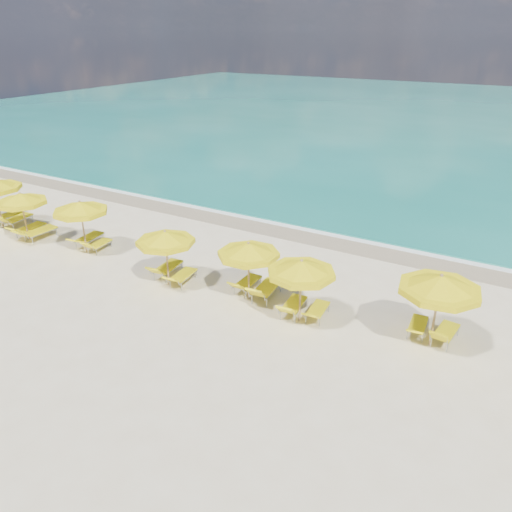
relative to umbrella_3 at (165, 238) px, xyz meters
The scene contains 25 objects.
ground_plane 3.59m from the umbrella_3, ahead, with size 120.00×120.00×0.00m, color beige.
ocean 48.45m from the umbrella_3, 86.48° to the left, with size 120.00×80.00×0.30m, color #126A5E.
wet_sand_band 8.50m from the umbrella_3, 68.91° to the left, with size 120.00×2.60×0.01m, color tan.
foam_line 9.24m from the umbrella_3, 70.74° to the left, with size 120.00×1.20×0.03m, color white.
whitecap_near 17.69m from the umbrella_3, 99.91° to the left, with size 14.00×0.36×0.05m, color white.
umbrella_1 8.86m from the umbrella_3, behind, with size 2.75×2.75×2.39m.
umbrella_2 5.40m from the umbrella_3, behind, with size 3.10×3.10×2.44m.
umbrella_3 is the anchor object (origin of this frame).
umbrella_4 3.42m from the umbrella_3, 10.36° to the left, with size 2.96×2.96×2.33m.
umbrella_5 5.71m from the umbrella_3, ahead, with size 2.72×2.72×2.38m.
umbrella_6 10.05m from the umbrella_3, ahead, with size 3.05×3.05×2.59m.
lounger_0_left 12.02m from the umbrella_3, behind, with size 0.91×2.06×0.74m.
lounger_0_right 11.11m from the umbrella_3, behind, with size 0.91×1.99×0.89m.
lounger_1_left 9.42m from the umbrella_3, behind, with size 0.80×1.99×0.80m.
lounger_1_right 8.60m from the umbrella_3, behind, with size 0.77×2.09×0.82m.
lounger_2_left 6.16m from the umbrella_3, 168.20° to the left, with size 0.86×1.97×0.73m.
lounger_2_right 5.30m from the umbrella_3, 168.52° to the left, with size 0.70×1.62×0.74m.
lounger_3_left 1.90m from the umbrella_3, 132.94° to the left, with size 0.84×1.93×0.85m.
lounger_3_right 1.85m from the umbrella_3, 35.59° to the left, with size 0.76×1.80×0.74m.
lounger_4_left 3.63m from the umbrella_3, 20.41° to the left, with size 0.61×1.74×0.78m.
lounger_4_right 4.38m from the umbrella_3, 13.90° to the left, with size 0.83×2.02×0.93m.
lounger_5_left 5.62m from the umbrella_3, ahead, with size 0.79×1.82×0.83m.
lounger_5_right 6.45m from the umbrella_3, ahead, with size 0.69×1.70×0.70m.
lounger_6_left 9.73m from the umbrella_3, ahead, with size 0.66×1.66×0.68m.
lounger_6_right 10.59m from the umbrella_3, ahead, with size 0.75×1.72×0.83m.
Camera 1 is at (8.93, -13.85, 9.32)m, focal length 35.00 mm.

